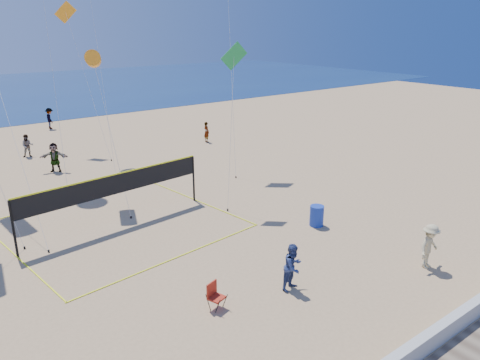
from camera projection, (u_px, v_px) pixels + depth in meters
ground at (262, 346)px, 13.45m from camera, size 120.00×120.00×0.00m
bystander_a at (293, 267)px, 16.13m from camera, size 0.94×0.80×1.70m
bystander_b at (430, 246)px, 17.55m from camera, size 1.20×0.77×1.75m
far_person_1 at (54, 157)px, 29.09m from camera, size 1.73×1.36×1.83m
far_person_2 at (207, 132)px, 36.43m from camera, size 0.42×0.61×1.59m
far_person_3 at (28, 146)px, 32.34m from camera, size 0.91×0.79×1.59m
far_person_4 at (50, 118)px, 41.04m from camera, size 0.77×1.23×1.83m
camp_chair at (214, 294)px, 15.12m from camera, size 0.60×0.71×1.01m
trash_barrel at (317, 216)px, 21.37m from camera, size 0.67×0.67×0.95m
volleyball_net at (115, 190)px, 21.07m from camera, size 10.15×10.02×2.46m
kite_2 at (93, 59)px, 22.86m from camera, size 1.38×4.62×7.68m
kite_4 at (234, 67)px, 22.23m from camera, size 1.82×1.12×8.04m
kite_9 at (68, 22)px, 32.41m from camera, size 1.35×5.76×10.34m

